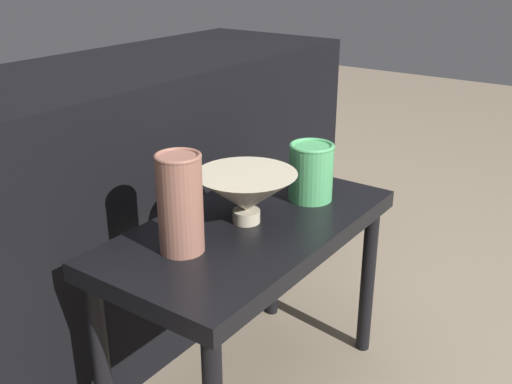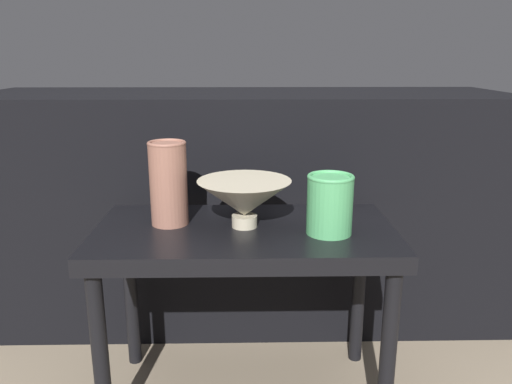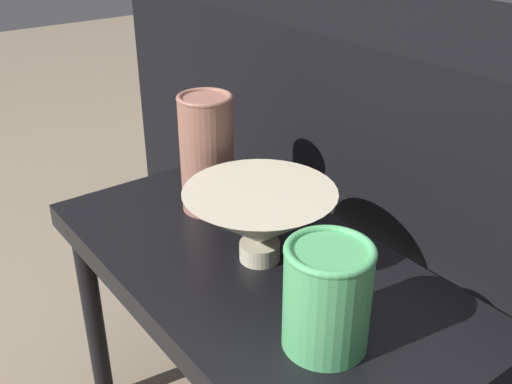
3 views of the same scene
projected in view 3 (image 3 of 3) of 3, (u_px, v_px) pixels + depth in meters
The scene contains 5 objects.
table at pixel (255, 293), 0.91m from camera, with size 0.70×0.37×0.45m.
couch_backdrop at pixel (452, 216), 1.18m from camera, with size 1.65×0.50×0.73m.
bowl at pixel (261, 219), 0.85m from camera, with size 0.22×0.22×0.11m.
vase_textured_left at pixel (207, 152), 0.98m from camera, with size 0.09×0.09×0.20m.
vase_colorful_right at pixel (327, 295), 0.69m from camera, with size 0.11×0.11×0.14m.
Camera 3 is at (0.59, -0.44, 0.95)m, focal length 42.00 mm.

